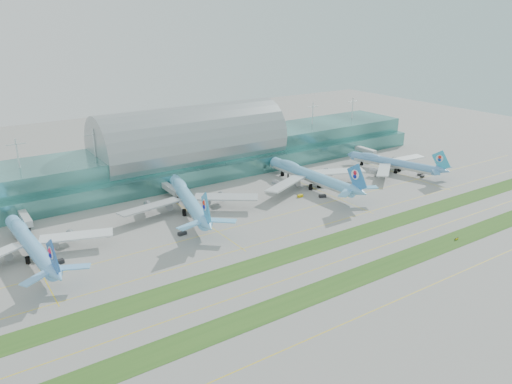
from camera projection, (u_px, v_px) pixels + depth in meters
ground at (325, 246)px, 220.38m from camera, size 700.00×700.00×0.00m
terminal at (192, 152)px, 316.41m from camera, size 340.00×69.10×36.00m
grass_strip_near at (372, 272)px, 198.44m from camera, size 420.00×12.00×0.08m
grass_strip_far at (322, 244)px, 221.93m from camera, size 420.00×12.00×0.08m
taxiline_a at (412, 294)px, 182.79m from camera, size 420.00×0.35×0.01m
taxiline_b at (347, 258)px, 209.41m from camera, size 420.00×0.35×0.01m
taxiline_c at (300, 232)px, 234.47m from camera, size 420.00×0.35×0.01m
taxiline_d at (272, 217)px, 251.69m from camera, size 420.00×0.35×0.01m
airliner_a at (31, 244)px, 207.77m from camera, size 67.41×76.69×21.10m
airliner_b at (188, 199)px, 256.63m from camera, size 71.53×82.46×22.94m
airliner_c at (310, 175)px, 293.98m from camera, size 74.25×84.21×23.20m
airliner_d at (392, 162)px, 323.13m from camera, size 59.15×68.59×19.34m
gse_b at (60, 262)px, 204.72m from camera, size 3.48×2.37×1.66m
gse_c at (182, 233)px, 231.26m from camera, size 4.19×2.40×1.47m
gse_d at (203, 216)px, 250.86m from camera, size 3.74×2.63×1.53m
gse_e at (300, 196)px, 279.15m from camera, size 3.23×1.71×1.32m
gse_f at (322, 196)px, 278.40m from camera, size 4.37×3.17×1.59m
gse_g at (422, 176)px, 312.78m from camera, size 3.54×2.75×1.36m
gse_h at (420, 174)px, 316.57m from camera, size 3.57×2.56×1.20m
taxiway_sign_east at (456, 239)px, 226.24m from camera, size 2.44×0.32×1.03m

